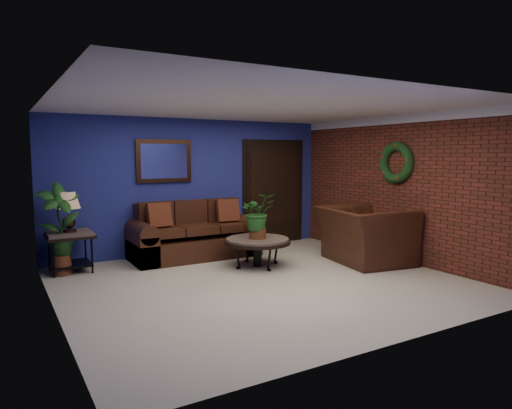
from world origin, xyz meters
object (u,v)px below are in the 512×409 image
sofa (193,238)px  end_table (70,241)px  table_lamp (68,207)px  armchair (365,235)px  side_chair (234,225)px  coffee_table (257,242)px

sofa → end_table: sofa is taller
table_lamp → armchair: bearing=-22.6°
sofa → table_lamp: table_lamp is taller
end_table → table_lamp: (-0.00, 0.00, 0.54)m
side_chair → armchair: bearing=-47.1°
sofa → coffee_table: 1.38m
coffee_table → table_lamp: table_lamp is taller
table_lamp → end_table: bearing=0.0°
sofa → side_chair: (0.84, 0.03, 0.17)m
sofa → side_chair: size_ratio=2.53×
coffee_table → table_lamp: size_ratio=1.81×
coffee_table → armchair: 1.86m
coffee_table → end_table: end_table is taller
coffee_table → sofa: bearing=117.5°
table_lamp → side_chair: (2.93, 0.07, -0.52)m
coffee_table → armchair: size_ratio=0.75×
sofa → table_lamp: size_ratio=3.73×
table_lamp → armchair: 4.85m
end_table → side_chair: side_chair is taller
sofa → coffee_table: bearing=-62.5°
end_table → side_chair: 2.93m
sofa → table_lamp: (-2.08, -0.03, 0.69)m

